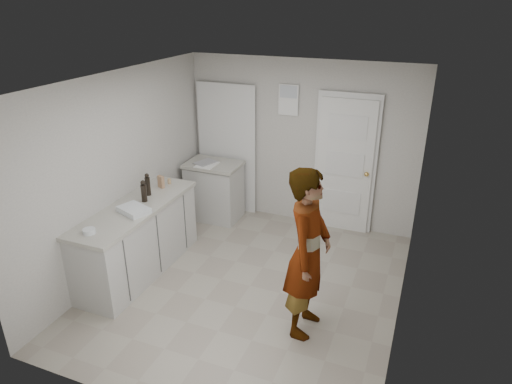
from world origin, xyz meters
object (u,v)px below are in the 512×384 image
at_px(person, 308,253).
at_px(egg_bowl, 89,231).
at_px(oil_cruet_a, 144,191).
at_px(cake_mix_box, 161,182).
at_px(oil_cruet_b, 148,185).
at_px(spice_jar, 169,181).
at_px(baking_dish, 134,210).

height_order(person, egg_bowl, person).
bearing_deg(oil_cruet_a, person, -11.07).
xyz_separation_m(oil_cruet_a, egg_bowl, (-0.07, -0.93, -0.11)).
bearing_deg(cake_mix_box, oil_cruet_a, -60.65).
height_order(cake_mix_box, egg_bowl, cake_mix_box).
xyz_separation_m(person, oil_cruet_b, (-2.31, 0.62, 0.15)).
height_order(oil_cruet_a, egg_bowl, oil_cruet_a).
distance_m(oil_cruet_b, egg_bowl, 1.12).
bearing_deg(person, spice_jar, 66.07).
bearing_deg(oil_cruet_b, cake_mix_box, 86.73).
xyz_separation_m(oil_cruet_b, baking_dish, (0.13, -0.50, -0.11)).
relative_size(oil_cruet_a, baking_dish, 0.66).
distance_m(cake_mix_box, oil_cruet_a, 0.47).
bearing_deg(baking_dish, oil_cruet_b, 104.65).
bearing_deg(person, oil_cruet_a, 79.96).
bearing_deg(person, egg_bowl, 103.01).
xyz_separation_m(spice_jar, egg_bowl, (-0.05, -1.55, -0.01)).
bearing_deg(baking_dish, person, -3.30).
relative_size(oil_cruet_a, oil_cruet_b, 0.95).
bearing_deg(egg_bowl, cake_mix_box, 89.01).
height_order(person, oil_cruet_b, person).
relative_size(oil_cruet_b, baking_dish, 0.69).
distance_m(person, oil_cruet_b, 2.40).
height_order(oil_cruet_b, baking_dish, oil_cruet_b).
distance_m(oil_cruet_a, oil_cruet_b, 0.20).
bearing_deg(baking_dish, egg_bowl, -102.64).
bearing_deg(cake_mix_box, person, 1.67).
bearing_deg(spice_jar, person, -24.96).
relative_size(oil_cruet_b, egg_bowl, 2.18).
xyz_separation_m(spice_jar, baking_dish, (0.08, -0.93, -0.01)).
height_order(cake_mix_box, baking_dish, cake_mix_box).
distance_m(spice_jar, baking_dish, 0.93).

